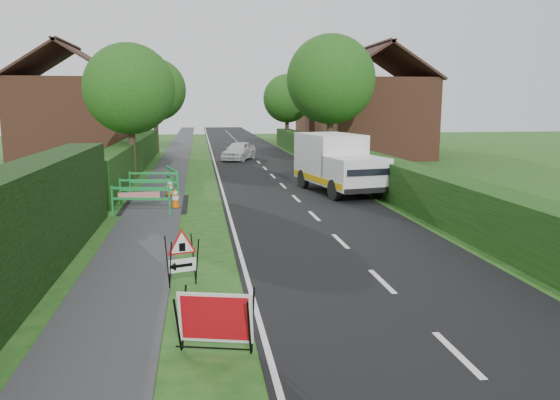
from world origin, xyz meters
TOP-DOWN VIEW (x-y plane):
  - ground at (0.00, 0.00)m, footprint 120.00×120.00m
  - road_surface at (2.50, 35.00)m, footprint 6.00×90.00m
  - footpath at (-3.00, 35.00)m, footprint 2.00×90.00m
  - hedge_west_far at (-5.00, 22.00)m, footprint 1.00×24.00m
  - hedge_east at (6.50, 16.00)m, footprint 1.20×50.00m
  - house_west at (-10.00, 30.00)m, footprint 7.50×7.40m
  - house_east_a at (11.00, 28.00)m, footprint 7.50×7.40m
  - house_east_b at (12.00, 42.00)m, footprint 7.50×7.40m
  - tree_nw at (-4.60, 18.00)m, footprint 4.40×4.40m
  - tree_ne at (6.40, 22.00)m, footprint 5.20×5.20m
  - tree_fw at (-4.60, 34.00)m, footprint 4.80×4.80m
  - tree_fe at (6.40, 38.00)m, footprint 4.20×4.20m
  - red_rect_sign at (-1.14, -1.89)m, footprint 1.26×0.94m
  - triangle_sign at (-1.75, 1.30)m, footprint 0.89×0.89m
  - works_van at (4.52, 12.93)m, footprint 3.05×5.72m
  - traffic_cone_0 at (4.94, 12.16)m, footprint 0.38×0.38m
  - traffic_cone_1 at (5.15, 13.33)m, footprint 0.38×0.38m
  - traffic_cone_2 at (5.20, 16.27)m, footprint 0.38×0.38m
  - traffic_cone_3 at (-2.23, 10.26)m, footprint 0.38×0.38m
  - traffic_cone_4 at (-2.55, 12.86)m, footprint 0.38×0.38m
  - ped_barrier_0 at (-3.35, 9.22)m, footprint 2.09×0.72m
  - ped_barrier_1 at (-3.34, 11.21)m, footprint 2.09×0.62m
  - ped_barrier_2 at (-3.23, 13.33)m, footprint 2.09×0.64m
  - ped_barrier_3 at (-2.56, 14.57)m, footprint 0.84×2.08m
  - redwhite_plank at (-3.56, 10.56)m, footprint 1.50×0.15m
  - hatchback_car at (1.34, 27.13)m, footprint 2.86×4.05m

SIDE VIEW (x-z plane):
  - ground at x=0.00m, z-range 0.00..0.00m
  - hedge_west_far at x=-5.00m, z-range -0.90..0.90m
  - hedge_east at x=6.50m, z-range -0.75..0.75m
  - redwhite_plank at x=-3.56m, z-range -0.12..0.12m
  - road_surface at x=2.50m, z-range -0.01..0.01m
  - footpath at x=-3.00m, z-range -0.01..0.02m
  - traffic_cone_0 at x=4.94m, z-range 0.00..0.79m
  - traffic_cone_1 at x=5.15m, z-range 0.00..0.79m
  - traffic_cone_2 at x=5.20m, z-range 0.00..0.79m
  - traffic_cone_3 at x=-2.23m, z-range 0.00..0.79m
  - traffic_cone_4 at x=-2.55m, z-range 0.00..0.79m
  - red_rect_sign at x=-1.14m, z-range 0.07..1.04m
  - ped_barrier_0 at x=-3.35m, z-range 0.13..1.13m
  - ped_barrier_1 at x=-3.34m, z-range 0.13..1.13m
  - ped_barrier_2 at x=-3.23m, z-range 0.13..1.13m
  - ped_barrier_3 at x=-2.56m, z-range 0.13..1.13m
  - hatchback_car at x=1.34m, z-range 0.00..1.28m
  - triangle_sign at x=-1.75m, z-range 0.20..1.25m
  - works_van at x=4.52m, z-range 0.07..2.55m
  - house_west at x=-10.00m, z-range -1.04..6.84m
  - house_east_a at x=11.00m, z-range -1.04..6.84m
  - house_east_b at x=12.00m, z-range -1.04..6.84m
  - tree_fe at x=6.40m, z-range 1.05..7.39m
  - tree_nw at x=-4.60m, z-range 1.13..7.83m
  - tree_fw at x=-4.60m, z-range 1.21..8.45m
  - tree_ne at x=6.40m, z-range 1.28..9.07m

